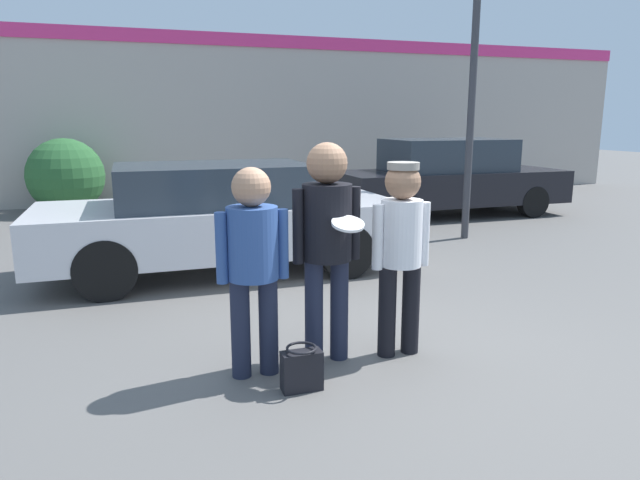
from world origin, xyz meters
The scene contains 10 objects.
ground_plane centered at (0.00, 0.00, 0.00)m, with size 56.00×56.00×0.00m, color #5B5956.
storefront_building centered at (0.00, 9.81, 2.02)m, with size 24.00×0.22×3.97m.
person_left centered at (-1.00, -0.24, 0.97)m, with size 0.56×0.39×1.62m.
person_middle_with_frisbee centered at (-0.38, -0.16, 1.09)m, with size 0.57×0.60×1.79m.
person_right centered at (0.25, -0.24, 0.97)m, with size 0.51×0.34×1.63m.
parked_car_near centered at (-0.76, 2.96, 0.73)m, with size 4.59×1.86×1.41m.
parked_car_far centered at (4.46, 6.00, 0.78)m, with size 4.74×1.83×1.57m.
street_lamp centered at (3.72, 3.81, 3.16)m, with size 1.25×0.35×5.07m.
shrub centered at (-3.10, 8.83, 0.79)m, with size 1.59×1.59×1.59m.
handbag centered at (-0.73, -0.62, 0.16)m, with size 0.30×0.23×0.34m.
Camera 1 is at (-1.85, -4.36, 1.96)m, focal length 32.00 mm.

